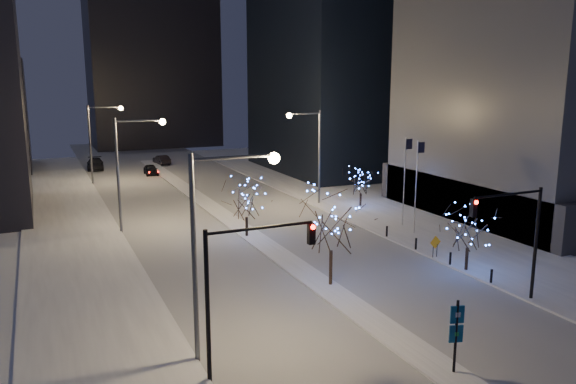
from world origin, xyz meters
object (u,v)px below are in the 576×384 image
holiday_tree_median_near (331,222)px  holiday_tree_plaza_far (361,181)px  traffic_signal_west (241,275)px  street_lamp_w_far (98,133)px  holiday_tree_plaza_near (469,228)px  construction_sign (435,244)px  street_lamp_east (312,145)px  car_near (151,170)px  car_far (95,164)px  holiday_tree_median_far (246,201)px  car_mid (162,160)px  street_lamp_w_mid (130,158)px  wayfinding_sign (456,330)px  street_lamp_w_near (216,227)px  traffic_signal_east (518,227)px

holiday_tree_median_near → holiday_tree_plaza_far: bearing=53.8°
traffic_signal_west → street_lamp_w_far: bearing=90.5°
holiday_tree_median_near → holiday_tree_plaza_near: bearing=-7.9°
construction_sign → street_lamp_east: bearing=87.0°
street_lamp_w_far → car_near: bearing=31.5°
car_far → holiday_tree_median_far: bearing=-74.5°
street_lamp_east → holiday_tree_median_near: street_lamp_east is taller
car_mid → holiday_tree_median_near: bearing=81.2°
car_near → car_mid: (3.43, 9.15, 0.01)m
street_lamp_w_far → holiday_tree_plaza_near: bearing=-66.8°
holiday_tree_median_near → street_lamp_w_far: bearing=102.1°
street_lamp_w_mid → car_mid: 40.34m
car_far → wayfinding_sign: wayfinding_sign is taller
traffic_signal_west → holiday_tree_median_near: size_ratio=1.07×
street_lamp_w_near → car_mid: 64.63m
holiday_tree_median_far → car_far: bearing=100.4°
car_near → street_lamp_w_far: bearing=-146.2°
street_lamp_w_near → holiday_tree_median_near: bearing=32.8°
wayfinding_sign → car_mid: bearing=105.0°
street_lamp_east → holiday_tree_plaza_far: (4.25, -3.02, -3.70)m
car_mid → wayfinding_sign: wayfinding_sign is taller
street_lamp_w_mid → wayfinding_sign: 32.63m
street_lamp_w_far → holiday_tree_plaza_far: 34.38m
traffic_signal_east → street_lamp_east: bearing=87.7°
traffic_signal_west → car_near: traffic_signal_west is taller
street_lamp_w_mid → street_lamp_w_far: 25.00m
holiday_tree_median_far → construction_sign: holiday_tree_median_far is taller
car_far → holiday_tree_median_near: holiday_tree_median_near is taller
holiday_tree_median_near → wayfinding_sign: (-0.20, -12.08, -2.13)m
street_lamp_w_mid → car_far: bearing=89.2°
street_lamp_w_mid → construction_sign: 26.34m
street_lamp_w_far → traffic_signal_east: bearing=-70.7°
car_far → street_lamp_w_near: bearing=-85.3°
street_lamp_w_near → traffic_signal_east: 17.99m
street_lamp_w_near → holiday_tree_median_far: bearing=66.2°
holiday_tree_plaza_far → street_lamp_w_far: bearing=132.9°
street_lamp_east → holiday_tree_median_near: 24.02m
holiday_tree_plaza_far → wayfinding_sign: holiday_tree_plaza_far is taller
holiday_tree_plaza_near → traffic_signal_west: bearing=-160.5°
wayfinding_sign → traffic_signal_west: bearing=171.5°
holiday_tree_median_far → street_lamp_w_far: bearing=105.3°
street_lamp_w_far → wayfinding_sign: size_ratio=2.78×
wayfinding_sign → construction_sign: 17.10m
street_lamp_east → wayfinding_sign: bearing=-106.1°
street_lamp_w_mid → car_near: 30.76m
street_lamp_w_near → holiday_tree_plaza_near: street_lamp_w_near is taller
traffic_signal_west → car_far: size_ratio=1.23×
holiday_tree_median_far → holiday_tree_plaza_far: size_ratio=1.15×
car_far → construction_sign: 57.72m
street_lamp_w_far → holiday_tree_median_near: bearing=-77.9°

